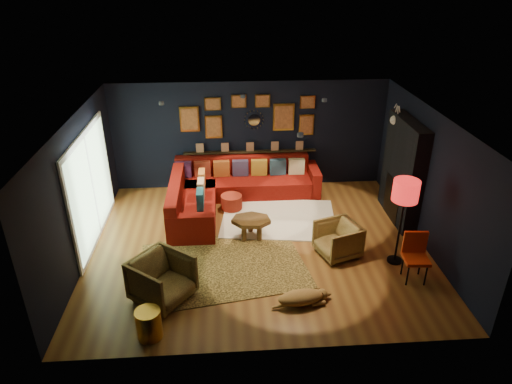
{
  "coord_description": "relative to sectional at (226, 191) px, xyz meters",
  "views": [
    {
      "loc": [
        -0.59,
        -7.57,
        4.99
      ],
      "look_at": [
        -0.02,
        0.3,
        1.02
      ],
      "focal_mm": 32.0,
      "sensor_mm": 36.0,
      "label": 1
    }
  ],
  "objects": [
    {
      "name": "armchair_left",
      "position": [
        -1.07,
        -3.31,
        0.11
      ],
      "size": [
        1.14,
        1.15,
        0.87
      ],
      "primitive_type": "imported",
      "rotation": [
        0.0,
        0.0,
        0.9
      ],
      "color": "tan",
      "rests_on": "ground"
    },
    {
      "name": "orange_chair",
      "position": [
        3.24,
        -3.03,
        0.2
      ],
      "size": [
        0.44,
        0.44,
        0.88
      ],
      "rotation": [
        0.0,
        0.0,
        -0.08
      ],
      "color": "black",
      "rests_on": "ground"
    },
    {
      "name": "sectional",
      "position": [
        0.0,
        0.0,
        0.0
      ],
      "size": [
        3.41,
        2.69,
        0.86
      ],
      "color": "maroon",
      "rests_on": "ground"
    },
    {
      "name": "coffee_table",
      "position": [
        0.49,
        -1.53,
        0.03
      ],
      "size": [
        0.86,
        0.68,
        0.4
      ],
      "rotation": [
        0.0,
        0.0,
        -0.1
      ],
      "color": "brown",
      "rests_on": "shag_rug"
    },
    {
      "name": "room_walls",
      "position": [
        0.61,
        -1.81,
        1.27
      ],
      "size": [
        6.5,
        6.5,
        6.5
      ],
      "color": "black",
      "rests_on": "ground"
    },
    {
      "name": "gold_stool",
      "position": [
        -1.18,
        -4.16,
        -0.09
      ],
      "size": [
        0.38,
        0.38,
        0.47
      ],
      "primitive_type": "cylinder",
      "color": "gold",
      "rests_on": "ground"
    },
    {
      "name": "floor",
      "position": [
        0.61,
        -1.81,
        -0.32
      ],
      "size": [
        6.5,
        6.5,
        0.0
      ],
      "primitive_type": "plane",
      "color": "brown",
      "rests_on": "ground"
    },
    {
      "name": "deer_head",
      "position": [
        3.75,
        -0.41,
        1.73
      ],
      "size": [
        0.5,
        0.28,
        0.45
      ],
      "color": "white",
      "rests_on": "fireplace"
    },
    {
      "name": "gallery_wall",
      "position": [
        0.6,
        0.91,
        1.48
      ],
      "size": [
        3.15,
        0.04,
        1.02
      ],
      "color": "gold",
      "rests_on": "room_walls"
    },
    {
      "name": "dog",
      "position": [
        1.17,
        -3.61,
        -0.14
      ],
      "size": [
        1.09,
        0.66,
        0.33
      ],
      "primitive_type": null,
      "rotation": [
        0.0,
        0.0,
        0.15
      ],
      "color": "#A27840",
      "rests_on": "leopard_rug"
    },
    {
      "name": "fireplace",
      "position": [
        3.71,
        -0.91,
        0.7
      ],
      "size": [
        0.31,
        1.6,
        2.2
      ],
      "color": "black",
      "rests_on": "ground"
    },
    {
      "name": "armchair_right",
      "position": [
        2.08,
        -2.25,
        0.05
      ],
      "size": [
        0.87,
        0.89,
        0.74
      ],
      "primitive_type": "imported",
      "rotation": [
        0.0,
        0.0,
        -1.24
      ],
      "color": "tan",
      "rests_on": "ground"
    },
    {
      "name": "ledge",
      "position": [
        0.61,
        0.87,
        0.6
      ],
      "size": [
        3.2,
        0.12,
        0.04
      ],
      "primitive_type": "cube",
      "color": "black",
      "rests_on": "room_walls"
    },
    {
      "name": "pouf",
      "position": [
        0.12,
        -0.31,
        -0.13
      ],
      "size": [
        0.48,
        0.48,
        0.31
      ],
      "primitive_type": "cylinder",
      "color": "maroon",
      "rests_on": "shag_rug"
    },
    {
      "name": "floor_lamp",
      "position": [
        3.11,
        -2.54,
        1.08
      ],
      "size": [
        0.46,
        0.46,
        1.67
      ],
      "color": "black",
      "rests_on": "ground"
    },
    {
      "name": "shag_rug",
      "position": [
        1.13,
        -0.83,
        -0.31
      ],
      "size": [
        2.62,
        2.05,
        0.03
      ],
      "primitive_type": "cube",
      "rotation": [
        0.0,
        0.0,
        -0.13
      ],
      "color": "white",
      "rests_on": "ground"
    },
    {
      "name": "ceiling_spots",
      "position": [
        0.61,
        -1.01,
        2.24
      ],
      "size": [
        3.3,
        2.5,
        0.06
      ],
      "color": "black",
      "rests_on": "room_walls"
    },
    {
      "name": "sliding_door",
      "position": [
        -2.6,
        -1.21,
        0.78
      ],
      "size": [
        0.06,
        2.8,
        2.2
      ],
      "color": "white",
      "rests_on": "ground"
    },
    {
      "name": "leopard_rug",
      "position": [
        -0.07,
        -2.46,
        -0.31
      ],
      "size": [
        3.21,
        2.53,
        0.02
      ],
      "primitive_type": "cube",
      "rotation": [
        0.0,
        0.0,
        0.17
      ],
      "color": "#BC9746",
      "rests_on": "ground"
    },
    {
      "name": "sunburst_mirror",
      "position": [
        0.71,
        0.91,
        1.38
      ],
      "size": [
        0.47,
        0.16,
        0.47
      ],
      "color": "silver",
      "rests_on": "room_walls"
    }
  ]
}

